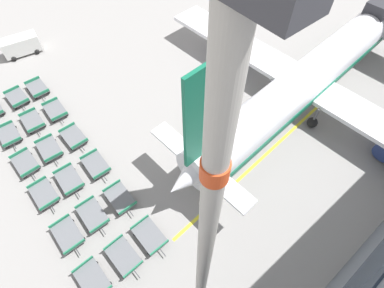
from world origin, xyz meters
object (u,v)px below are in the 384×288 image
(baggage_dolly_row_mid_a_col_d, at_px, (69,180))
(baggage_dolly_row_mid_b_col_f, at_px, (150,236))
(service_van, at_px, (21,45))
(baggage_dolly_row_mid_b_col_b, at_px, (55,110))
(baggage_dolly_row_near_col_e, at_px, (68,235))
(baggage_dolly_row_mid_b_col_c, at_px, (74,137))
(airplane, at_px, (313,74))
(baggage_dolly_row_near_col_f, at_px, (93,280))
(baggage_dolly_row_mid_a_col_b, at_px, (33,121))
(baggage_dolly_row_mid_b_col_a, at_px, (37,88))
(baggage_dolly_row_near_col_d, at_px, (44,194))
(baggage_dolly_row_mid_a_col_f, at_px, (124,256))
(apron_light_mast, at_px, (206,245))
(baggage_dolly_row_near_col_b, at_px, (9,135))
(baggage_dolly_row_near_col_c, at_px, (25,163))
(baggage_dolly_row_mid_b_col_d, at_px, (96,165))
(baggage_dolly_row_mid_b_col_e, at_px, (120,198))
(baggage_dolly_row_mid_a_col_e, at_px, (93,215))
(baggage_dolly_row_mid_a_col_a, at_px, (17,98))
(baggage_dolly_row_mid_a_col_c, at_px, (49,149))

(baggage_dolly_row_mid_a_col_d, xyz_separation_m, baggage_dolly_row_mid_b_col_f, (8.78, 2.66, 0.00))
(service_van, height_order, baggage_dolly_row_mid_b_col_b, service_van)
(baggage_dolly_row_near_col_e, bearing_deg, baggage_dolly_row_mid_b_col_c, 150.67)
(airplane, distance_m, baggage_dolly_row_near_col_f, 27.69)
(baggage_dolly_row_mid_a_col_b, distance_m, baggage_dolly_row_mid_b_col_a, 4.97)
(baggage_dolly_row_near_col_d, relative_size, baggage_dolly_row_mid_a_col_f, 0.99)
(baggage_dolly_row_mid_b_col_b, height_order, apron_light_mast, apron_light_mast)
(baggage_dolly_row_mid_a_col_f, bearing_deg, baggage_dolly_row_near_col_e, -149.28)
(baggage_dolly_row_near_col_b, distance_m, baggage_dolly_row_near_col_c, 4.33)
(baggage_dolly_row_mid_b_col_c, relative_size, baggage_dolly_row_mid_b_col_f, 1.00)
(baggage_dolly_row_near_col_b, relative_size, baggage_dolly_row_mid_b_col_f, 1.00)
(baggage_dolly_row_mid_a_col_b, distance_m, baggage_dolly_row_mid_b_col_c, 5.16)
(baggage_dolly_row_mid_a_col_b, bearing_deg, baggage_dolly_row_near_col_d, -16.13)
(service_van, height_order, baggage_dolly_row_near_col_b, service_van)
(airplane, relative_size, baggage_dolly_row_mid_b_col_b, 11.40)
(baggage_dolly_row_mid_b_col_d, relative_size, baggage_dolly_row_mid_b_col_f, 1.00)
(baggage_dolly_row_near_col_d, xyz_separation_m, baggage_dolly_row_mid_b_col_d, (0.21, 4.95, 0.00))
(baggage_dolly_row_mid_b_col_e, relative_size, baggage_dolly_row_mid_b_col_f, 1.00)
(baggage_dolly_row_near_col_b, distance_m, baggage_dolly_row_mid_b_col_e, 13.90)
(baggage_dolly_row_mid_a_col_f, height_order, baggage_dolly_row_mid_b_col_d, same)
(baggage_dolly_row_mid_a_col_b, bearing_deg, baggage_dolly_row_mid_a_col_e, -0.74)
(baggage_dolly_row_mid_b_col_b, bearing_deg, baggage_dolly_row_near_col_c, -48.22)
(service_van, bearing_deg, baggage_dolly_row_mid_a_col_a, -25.53)
(service_van, bearing_deg, baggage_dolly_row_mid_b_col_c, -4.82)
(baggage_dolly_row_mid_a_col_f, distance_m, baggage_dolly_row_mid_b_col_a, 22.10)
(baggage_dolly_row_mid_a_col_f, xyz_separation_m, baggage_dolly_row_mid_b_col_f, (-0.05, 2.46, 0.00))
(baggage_dolly_row_near_col_e, distance_m, baggage_dolly_row_mid_a_col_f, 5.00)
(baggage_dolly_row_near_col_c, bearing_deg, baggage_dolly_row_near_col_d, 0.44)
(service_van, height_order, apron_light_mast, apron_light_mast)
(baggage_dolly_row_mid_b_col_b, bearing_deg, service_van, 173.94)
(baggage_dolly_row_mid_a_col_e, relative_size, baggage_dolly_row_mid_b_col_b, 0.99)
(baggage_dolly_row_mid_b_col_e, bearing_deg, baggage_dolly_row_near_col_f, -49.01)
(baggage_dolly_row_near_col_c, bearing_deg, baggage_dolly_row_near_col_f, -0.37)
(baggage_dolly_row_mid_a_col_f, bearing_deg, baggage_dolly_row_mid_a_col_a, 179.96)
(airplane, bearing_deg, baggage_dolly_row_near_col_b, -119.13)
(baggage_dolly_row_near_col_b, distance_m, baggage_dolly_row_mid_a_col_c, 4.83)
(baggage_dolly_row_near_col_b, height_order, baggage_dolly_row_mid_b_col_d, same)
(baggage_dolly_row_near_col_f, bearing_deg, baggage_dolly_row_mid_b_col_b, 163.76)
(baggage_dolly_row_mid_b_col_b, distance_m, baggage_dolly_row_mid_b_col_e, 13.15)
(baggage_dolly_row_mid_b_col_b, bearing_deg, baggage_dolly_row_mid_a_col_a, -151.18)
(baggage_dolly_row_mid_a_col_b, relative_size, baggage_dolly_row_mid_b_col_f, 1.00)
(baggage_dolly_row_mid_a_col_b, xyz_separation_m, baggage_dolly_row_mid_b_col_a, (-4.37, 2.36, 0.00))
(airplane, height_order, baggage_dolly_row_near_col_b, airplane)
(baggage_dolly_row_mid_a_col_f, distance_m, baggage_dolly_row_mid_b_col_c, 13.23)
(baggage_dolly_row_mid_b_col_d, distance_m, apron_light_mast, 19.33)
(baggage_dolly_row_near_col_b, height_order, baggage_dolly_row_mid_a_col_b, same)
(baggage_dolly_row_mid_b_col_c, bearing_deg, baggage_dolly_row_mid_b_col_d, 0.99)
(baggage_dolly_row_mid_a_col_a, xyz_separation_m, baggage_dolly_row_mid_b_col_e, (17.58, 2.36, 0.00))
(baggage_dolly_row_mid_a_col_b, height_order, apron_light_mast, apron_light_mast)
(baggage_dolly_row_mid_a_col_b, relative_size, baggage_dolly_row_mid_b_col_c, 1.00)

